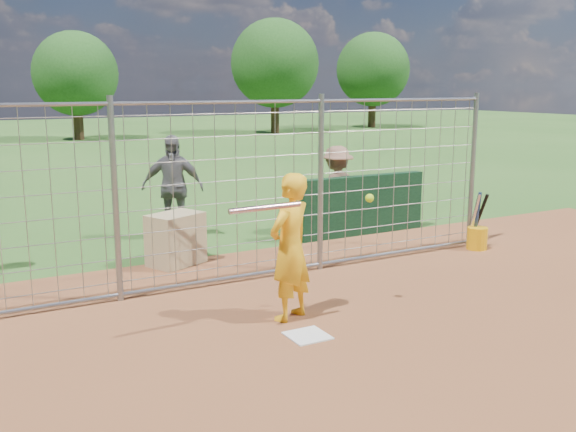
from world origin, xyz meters
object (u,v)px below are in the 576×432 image
batter (290,247)px  bystander_b (172,187)px  equipment_bin (176,239)px  bystander_c (337,190)px  bucket_with_bats (477,235)px

batter → bystander_b: (0.12, 4.56, 0.06)m
bystander_b → equipment_bin: bearing=-80.2°
batter → bystander_c: size_ratio=1.06×
bystander_c → equipment_bin: bystander_c is taller
batter → bystander_b: bearing=-116.2°
bystander_b → bucket_with_bats: size_ratio=1.92×
batter → equipment_bin: (-0.41, 2.90, -0.47)m
bucket_with_bats → bystander_b: bearing=142.9°
bystander_c → bystander_b: bearing=-18.4°
batter → equipment_bin: batter is taller
bystander_b → bystander_c: bearing=6.5°
batter → bucket_with_bats: size_ratio=1.79×
batter → equipment_bin: size_ratio=2.18×
bucket_with_bats → equipment_bin: bearing=162.1°
bystander_c → equipment_bin: bearing=12.7°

